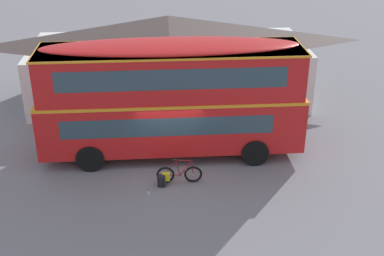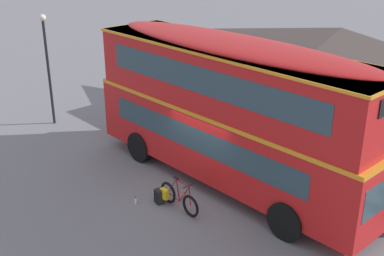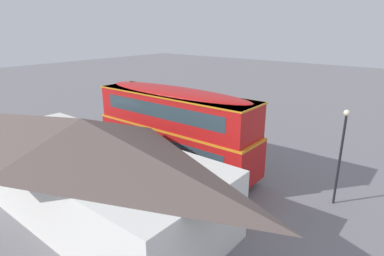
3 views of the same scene
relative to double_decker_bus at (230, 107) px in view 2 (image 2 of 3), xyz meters
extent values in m
plane|color=slate|center=(-0.13, -1.13, -2.64)|extent=(120.00, 120.00, 0.00)
cylinder|color=black|center=(3.24, 1.18, -2.09)|extent=(1.10, 0.29, 1.10)
cylinder|color=black|center=(3.23, -1.20, -2.09)|extent=(1.10, 0.29, 1.10)
cylinder|color=black|center=(-3.24, 1.20, -2.09)|extent=(1.10, 0.29, 1.10)
cylinder|color=black|center=(-3.25, -1.18, -2.09)|extent=(1.10, 0.29, 1.10)
cube|color=red|center=(-0.01, 0.00, -1.13)|extent=(10.46, 2.55, 2.10)
cube|color=orange|center=(-0.01, 0.00, -0.05)|extent=(10.48, 2.57, 0.12)
cube|color=red|center=(-0.01, 0.00, 0.93)|extent=(10.15, 2.50, 1.90)
ellipsoid|color=red|center=(-0.01, 0.00, 1.96)|extent=(9.94, 2.45, 0.36)
cube|color=#2D424C|center=(5.20, -0.02, -0.88)|extent=(0.07, 2.05, 0.90)
cube|color=#2D424C|center=(-0.21, -1.24, -0.83)|extent=(8.15, 0.08, 0.76)
cube|color=#2D424C|center=(-0.01, -1.21, 1.08)|extent=(8.57, 0.08, 0.80)
cube|color=#2D424C|center=(-0.20, 1.24, -0.83)|extent=(8.15, 0.08, 0.76)
cube|color=#2D424C|center=(0.00, 1.22, 1.08)|extent=(8.57, 0.08, 0.80)
cube|color=orange|center=(-0.01, 0.00, 1.84)|extent=(10.25, 2.58, 0.08)
torus|color=black|center=(0.69, -2.33, -2.30)|extent=(0.68, 0.10, 0.68)
torus|color=black|center=(-0.35, -2.30, -2.30)|extent=(0.68, 0.10, 0.68)
cylinder|color=#B2B2B7|center=(0.69, -2.33, -2.30)|extent=(0.05, 0.10, 0.05)
cylinder|color=#B2B2B7|center=(-0.35, -2.30, -2.30)|extent=(0.05, 0.10, 0.05)
cylinder|color=maroon|center=(0.41, -2.32, -2.04)|extent=(0.47, 0.05, 0.68)
cylinder|color=maroon|center=(0.34, -2.32, -1.70)|extent=(0.58, 0.06, 0.06)
cylinder|color=maroon|center=(0.12, -2.31, -2.02)|extent=(0.18, 0.04, 0.69)
cylinder|color=maroon|center=(-0.08, -2.31, -2.33)|extent=(0.54, 0.05, 0.09)
cylinder|color=maroon|center=(-0.15, -2.30, -1.99)|extent=(0.42, 0.04, 0.63)
cylinder|color=maroon|center=(0.66, -2.33, -2.01)|extent=(0.09, 0.04, 0.60)
cylinder|color=black|center=(0.63, -2.33, -1.66)|extent=(0.04, 0.46, 0.03)
ellipsoid|color=black|center=(0.03, -2.31, -1.65)|extent=(0.26, 0.11, 0.06)
cube|color=yellow|center=(-0.34, -2.46, -2.28)|extent=(0.28, 0.15, 0.32)
cylinder|color=#D84C33|center=(0.41, -2.32, -2.04)|extent=(0.07, 0.07, 0.18)
cube|color=black|center=(-0.51, -2.53, -2.42)|extent=(0.32, 0.28, 0.45)
ellipsoid|color=black|center=(-0.51, -2.53, -2.20)|extent=(0.30, 0.26, 0.10)
cube|color=black|center=(-0.48, -2.40, -2.49)|extent=(0.20, 0.08, 0.16)
cylinder|color=black|center=(-0.61, -2.63, -2.42)|extent=(0.04, 0.04, 0.36)
cylinder|color=black|center=(-0.46, -2.66, -2.42)|extent=(0.04, 0.04, 0.36)
cylinder|color=silver|center=(-0.99, -3.06, -2.55)|extent=(0.08, 0.08, 0.18)
cylinder|color=black|center=(-0.99, -3.06, -2.45)|extent=(0.05, 0.05, 0.03)
cube|color=silver|center=(0.08, 5.92, -1.19)|extent=(13.60, 5.37, 2.91)
pyramid|color=brown|center=(0.08, 5.92, 0.99)|extent=(14.01, 5.77, 1.44)
cube|color=#3D2319|center=(0.08, 3.24, -1.59)|extent=(1.10, 0.04, 2.10)
cube|color=#2D424C|center=(-3.32, 3.25, -1.04)|extent=(1.10, 0.04, 0.90)
cube|color=#2D424C|center=(3.48, 3.23, -1.04)|extent=(1.10, 0.04, 0.90)
cylinder|color=black|center=(-8.70, -1.66, -0.45)|extent=(0.11, 0.11, 4.38)
sphere|color=#F2E5BF|center=(-8.70, -1.66, 1.85)|extent=(0.28, 0.28, 0.28)
camera|label=1|loc=(-0.57, -18.59, 7.67)|focal=47.42mm
camera|label=2|loc=(9.64, -10.58, 5.17)|focal=45.59mm
camera|label=3|loc=(-11.92, 13.16, 5.49)|focal=29.88mm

